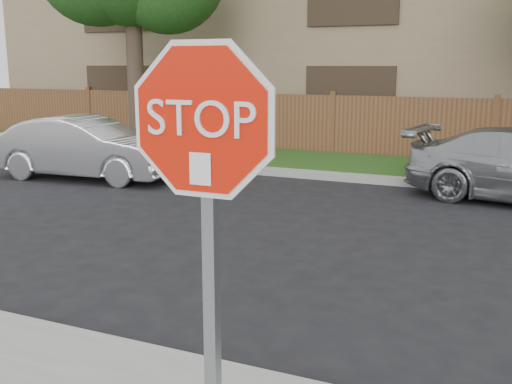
% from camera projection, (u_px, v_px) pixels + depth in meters
% --- Properties ---
extents(far_curb, '(70.00, 0.30, 0.15)m').
position_uv_depth(far_curb, '(483.00, 188.00, 11.47)').
color(far_curb, gray).
rests_on(far_curb, ground).
extents(grass_strip, '(70.00, 3.00, 0.12)m').
position_uv_depth(grass_strip, '(488.00, 174.00, 12.94)').
color(grass_strip, '#1E4714').
rests_on(grass_strip, ground).
extents(fence, '(70.00, 0.12, 1.60)m').
position_uv_depth(fence, '(495.00, 133.00, 14.22)').
color(fence, brown).
rests_on(fence, ground).
extents(apartment_building, '(35.20, 9.20, 7.20)m').
position_uv_depth(apartment_building, '(511.00, 27.00, 18.64)').
color(apartment_building, '#857252').
rests_on(apartment_building, ground).
extents(stop_sign, '(1.01, 0.13, 2.55)m').
position_uv_depth(stop_sign, '(205.00, 189.00, 2.79)').
color(stop_sign, gray).
rests_on(stop_sign, sidewalk_near).
extents(sedan_left, '(4.11, 1.74, 1.32)m').
position_uv_depth(sedan_left, '(86.00, 148.00, 12.66)').
color(sedan_left, silver).
rests_on(sedan_left, ground).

